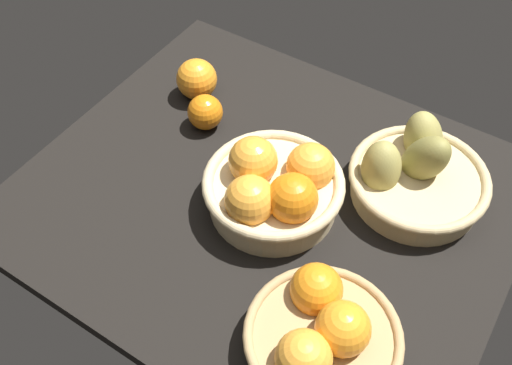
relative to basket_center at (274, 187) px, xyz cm
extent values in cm
cube|color=black|center=(2.22, -1.66, -6.80)|extent=(84.00, 72.00, 3.00)
cylinder|color=#D3BC8C|center=(0.39, -0.31, -2.32)|extent=(22.20, 22.20, 5.96)
torus|color=#D3BC8C|center=(0.39, -0.31, 0.66)|extent=(24.18, 24.18, 1.97)
sphere|color=#F49E33|center=(4.61, -0.54, 3.39)|extent=(8.37, 8.37, 8.37)
sphere|color=#F49E33|center=(0.99, 6.01, 2.25)|extent=(8.37, 8.37, 8.37)
sphere|color=#F49E33|center=(-3.59, -5.70, 1.92)|extent=(8.37, 8.37, 8.37)
sphere|color=orange|center=(-4.74, 2.36, 2.77)|extent=(8.37, 8.37, 8.37)
cylinder|color=tan|center=(-19.54, 18.84, -2.87)|extent=(21.16, 21.16, 4.87)
torus|color=tan|center=(-19.54, 18.84, -0.43)|extent=(22.62, 22.62, 1.46)
sphere|color=#F49E33|center=(-19.18, 23.96, 1.46)|extent=(7.84, 7.84, 7.84)
sphere|color=orange|center=(-21.70, 17.67, 1.97)|extent=(7.84, 7.84, 7.84)
sphere|color=orange|center=(-15.49, 13.68, 0.83)|extent=(7.84, 7.84, 7.84)
cylinder|color=tan|center=(-19.57, -15.80, -2.89)|extent=(22.57, 22.57, 4.83)
torus|color=tan|center=(-19.57, -15.80, -0.48)|extent=(24.36, 24.36, 1.79)
ellipsoid|color=olive|center=(-19.18, -17.60, 2.09)|extent=(13.11, 10.43, 14.37)
ellipsoid|color=#9E934C|center=(-17.04, -22.73, 1.17)|extent=(11.96, 10.16, 12.63)
ellipsoid|color=#9E934C|center=(-13.64, -12.33, 1.34)|extent=(10.60, 10.93, 11.71)
sphere|color=orange|center=(28.43, -16.44, -1.18)|extent=(8.26, 8.26, 8.26)
sphere|color=orange|center=(21.80, -10.09, -1.86)|extent=(6.90, 6.90, 6.90)
camera|label=1|loc=(-30.88, 53.99, 75.85)|focal=40.96mm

